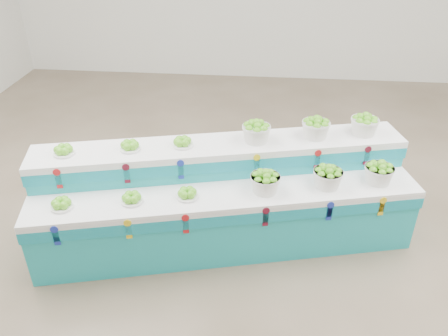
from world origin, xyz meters
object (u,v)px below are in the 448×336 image
at_px(display_stand, 224,198).
at_px(plate_upper_mid, 130,145).
at_px(basket_upper_right, 364,124).
at_px(basket_lower_left, 265,181).

distance_m(display_stand, plate_upper_mid, 1.09).
bearing_deg(basket_upper_right, plate_upper_mid, -166.16).
xyz_separation_m(display_stand, basket_upper_right, (1.42, 0.59, 0.62)).
height_order(basket_lower_left, plate_upper_mid, plate_upper_mid).
bearing_deg(display_stand, basket_lower_left, -33.01).
distance_m(plate_upper_mid, basket_upper_right, 2.42).
relative_size(basket_lower_left, plate_upper_mid, 1.37).
height_order(plate_upper_mid, basket_upper_right, basket_upper_right).
bearing_deg(basket_upper_right, basket_lower_left, -143.80).
xyz_separation_m(display_stand, basket_lower_left, (0.41, -0.14, 0.32)).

